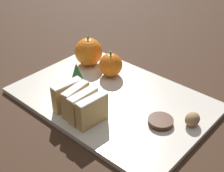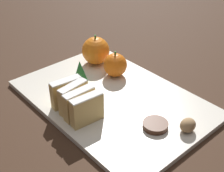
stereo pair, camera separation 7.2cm
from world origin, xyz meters
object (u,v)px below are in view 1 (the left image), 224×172
object	(u,v)px
orange_far	(111,65)
walnut	(192,119)
orange_near	(89,52)
chocolate_cookie	(161,121)

from	to	relation	value
orange_far	walnut	world-z (taller)	orange_far
walnut	orange_near	bearing A→B (deg)	83.17
walnut	chocolate_cookie	distance (m)	0.07
orange_far	chocolate_cookie	distance (m)	0.22
walnut	orange_far	bearing A→B (deg)	81.98
orange_near	chocolate_cookie	bearing A→B (deg)	-105.52
chocolate_cookie	orange_far	bearing A→B (deg)	69.79
orange_far	walnut	distance (m)	0.26
orange_near	orange_far	world-z (taller)	orange_near
orange_far	walnut	bearing A→B (deg)	-98.02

